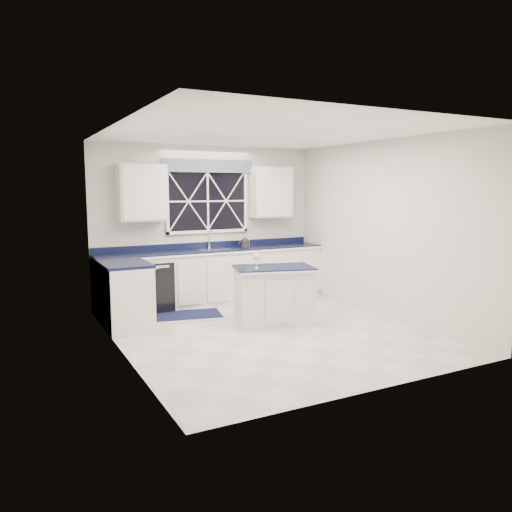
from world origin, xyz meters
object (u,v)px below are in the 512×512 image
soap_bottle (246,241)px  wine_glass (257,257)px  island (274,295)px  kettle (245,242)px  dishwasher (151,286)px  faucet (210,239)px

soap_bottle → wine_glass: bearing=-111.7°
island → kettle: kettle is taller
kettle → wine_glass: 1.78m
dishwasher → kettle: bearing=1.9°
dishwasher → island: (1.37, -1.60, 0.01)m
dishwasher → island: 2.11m
dishwasher → soap_bottle: size_ratio=4.16×
faucet → kettle: bearing=-12.7°
kettle → dishwasher: bearing=169.6°
kettle → island: bearing=-113.9°
kettle → wine_glass: size_ratio=1.11×
faucet → island: bearing=-81.3°
faucet → kettle: size_ratio=1.18×
island → soap_bottle: soap_bottle is taller
faucet → kettle: faucet is taller
kettle → soap_bottle: size_ratio=1.30×
faucet → soap_bottle: bearing=-5.6°
faucet → kettle: 0.63m
faucet → soap_bottle: size_ratio=1.53×
island → soap_bottle: (0.40, 1.73, 0.61)m
dishwasher → wine_glass: (1.08, -1.61, 0.59)m
wine_glass → dishwasher: bearing=124.0°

